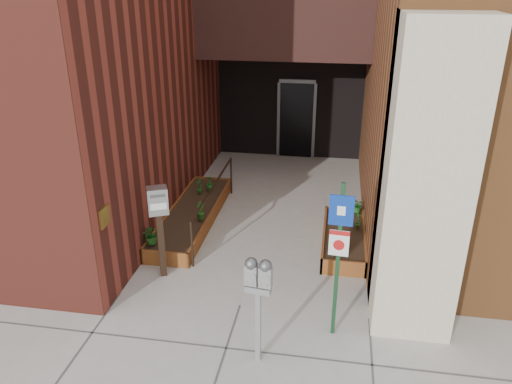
% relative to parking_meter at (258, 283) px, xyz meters
% --- Properties ---
extents(ground, '(80.00, 80.00, 0.00)m').
position_rel_parking_meter_xyz_m(ground, '(-0.48, 1.13, -1.22)').
color(ground, '#9E9991').
rests_on(ground, ground).
extents(planter_left, '(0.90, 3.60, 0.30)m').
position_rel_parking_meter_xyz_m(planter_left, '(-2.03, 3.83, -1.08)').
color(planter_left, brown).
rests_on(planter_left, ground).
extents(planter_right, '(0.80, 2.20, 0.30)m').
position_rel_parking_meter_xyz_m(planter_right, '(1.12, 3.33, -1.08)').
color(planter_right, brown).
rests_on(planter_right, ground).
extents(handrail, '(0.04, 3.34, 0.90)m').
position_rel_parking_meter_xyz_m(handrail, '(-1.53, 3.78, -0.47)').
color(handrail, black).
rests_on(handrail, ground).
extents(parking_meter, '(0.36, 0.18, 1.57)m').
position_rel_parking_meter_xyz_m(parking_meter, '(0.00, 0.00, 0.00)').
color(parking_meter, '#9D9D9F').
rests_on(parking_meter, ground).
extents(sign_post, '(0.32, 0.09, 2.36)m').
position_rel_parking_meter_xyz_m(sign_post, '(0.98, 0.71, 0.24)').
color(sign_post, '#153A1E').
rests_on(sign_post, ground).
extents(payment_dropbox, '(0.40, 0.35, 1.65)m').
position_rel_parking_meter_xyz_m(payment_dropbox, '(-1.95, 1.78, -0.03)').
color(payment_dropbox, black).
rests_on(payment_dropbox, ground).
extents(shrub_left_a, '(0.46, 0.46, 0.38)m').
position_rel_parking_meter_xyz_m(shrub_left_a, '(-2.33, 2.30, -0.73)').
color(shrub_left_a, '#1E5518').
rests_on(shrub_left_a, planter_left).
extents(shrub_left_b, '(0.27, 0.27, 0.36)m').
position_rel_parking_meter_xyz_m(shrub_left_b, '(-1.73, 3.41, -0.74)').
color(shrub_left_b, '#215117').
rests_on(shrub_left_b, planter_left).
extents(shrub_left_c, '(0.21, 0.21, 0.33)m').
position_rel_parking_meter_xyz_m(shrub_left_c, '(-1.90, 4.89, -0.75)').
color(shrub_left_c, '#1D5017').
rests_on(shrub_left_c, planter_left).
extents(shrub_left_d, '(0.23, 0.23, 0.34)m').
position_rel_parking_meter_xyz_m(shrub_left_d, '(-2.09, 4.68, -0.74)').
color(shrub_left_d, '#20631C').
rests_on(shrub_left_d, planter_left).
extents(shrub_right_a, '(0.28, 0.28, 0.36)m').
position_rel_parking_meter_xyz_m(shrub_right_a, '(1.04, 2.66, -0.74)').
color(shrub_right_a, '#18541B').
rests_on(shrub_right_a, planter_right).
extents(shrub_right_b, '(0.20, 0.20, 0.33)m').
position_rel_parking_meter_xyz_m(shrub_right_b, '(1.37, 3.54, -0.75)').
color(shrub_right_b, '#235418').
rests_on(shrub_right_b, planter_right).
extents(shrub_right_c, '(0.31, 0.31, 0.32)m').
position_rel_parking_meter_xyz_m(shrub_right_c, '(1.37, 4.23, -0.76)').
color(shrub_right_c, '#1E601B').
rests_on(shrub_right_c, planter_right).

